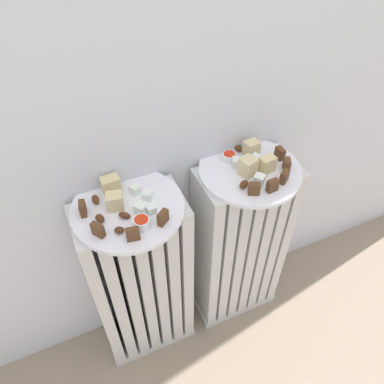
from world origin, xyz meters
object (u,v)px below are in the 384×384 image
radiator_left (141,283)px  plate_left (128,208)px  plate_right (250,170)px  jam_bowl_right (229,156)px  radiator_right (239,247)px  fork (249,163)px  jam_bowl_left (142,222)px

radiator_left → plate_left: bearing=180.0°
radiator_left → plate_right: (0.34, 0.00, 0.34)m
jam_bowl_right → radiator_right: bearing=-59.9°
jam_bowl_right → fork: 0.06m
plate_right → jam_bowl_left: bearing=-167.3°
radiator_right → jam_bowl_left: size_ratio=16.99×
plate_left → jam_bowl_left: 0.08m
radiator_left → jam_bowl_right: size_ratio=17.38×
radiator_left → radiator_right: bearing=0.0°
radiator_right → jam_bowl_right: bearing=120.1°
radiator_left → radiator_right: 0.34m
plate_left → plate_right: same height
radiator_right → plate_left: (-0.34, 0.00, 0.34)m
fork → plate_left: bearing=-176.8°
radiator_right → plate_right: 0.34m
plate_left → jam_bowl_left: bearing=-80.6°
radiator_left → fork: 0.50m
radiator_left → fork: bearing=3.2°
jam_bowl_right → plate_right: bearing=-59.9°
radiator_right → fork: 0.35m
plate_right → jam_bowl_right: (-0.03, 0.06, 0.02)m
plate_right → jam_bowl_right: size_ratio=7.25×
radiator_left → plate_right: size_ratio=2.40×
radiator_right → plate_left: size_ratio=2.40×
radiator_left → jam_bowl_right: (0.31, 0.06, 0.36)m
plate_right → jam_bowl_left: jam_bowl_left is taller
plate_right → fork: size_ratio=2.69×
plate_right → jam_bowl_right: 0.07m
plate_left → fork: size_ratio=2.69×
radiator_left → plate_left: plate_left is taller
jam_bowl_left → jam_bowl_right: (0.30, 0.13, -0.00)m
plate_right → radiator_left: bearing=180.0°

